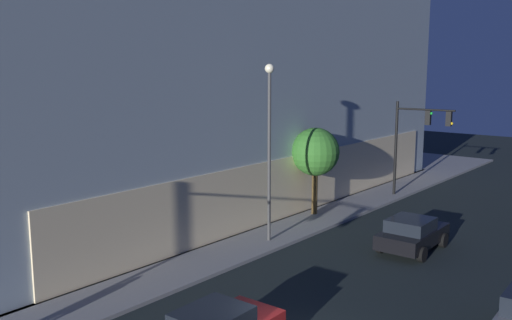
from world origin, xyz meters
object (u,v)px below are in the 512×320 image
at_px(modern_building, 152,54).
at_px(traffic_light_far_corner, 418,131).
at_px(street_lamp_sidewalk, 269,132).
at_px(sidewalk_tree, 315,152).
at_px(car_black, 412,233).

relative_size(modern_building, traffic_light_far_corner, 5.91).
bearing_deg(street_lamp_sidewalk, traffic_light_far_corner, -7.07).
distance_m(traffic_light_far_corner, sidewalk_tree, 8.15).
relative_size(traffic_light_far_corner, car_black, 1.45).
height_order(modern_building, car_black, modern_building).
relative_size(modern_building, sidewalk_tree, 7.31).
distance_m(modern_building, car_black, 21.74).
distance_m(modern_building, street_lamp_sidewalk, 15.46).
bearing_deg(traffic_light_far_corner, car_black, -157.00).
height_order(modern_building, traffic_light_far_corner, modern_building).
xyz_separation_m(modern_building, traffic_light_far_corner, (8.23, -15.73, -4.90)).
bearing_deg(traffic_light_far_corner, street_lamp_sidewalk, 172.93).
relative_size(traffic_light_far_corner, sidewalk_tree, 1.24).
xyz_separation_m(street_lamp_sidewalk, car_black, (3.34, -5.84, -4.59)).
distance_m(modern_building, traffic_light_far_corner, 18.42).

